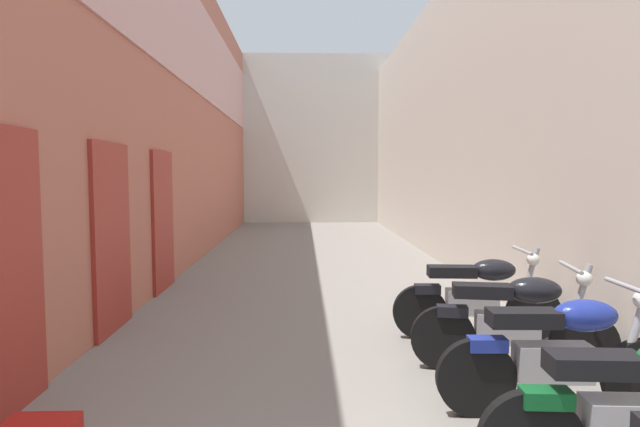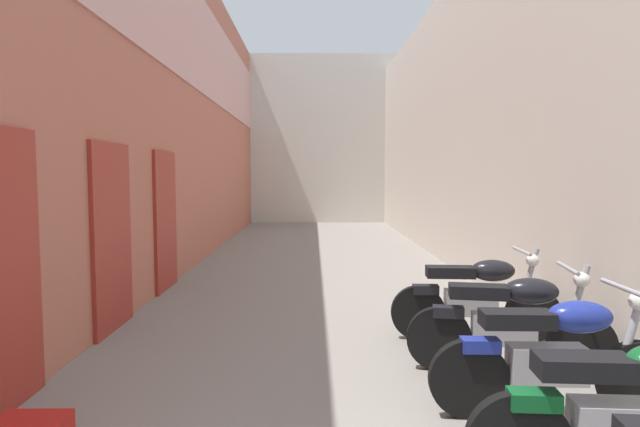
{
  "view_description": "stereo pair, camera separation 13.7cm",
  "coord_description": "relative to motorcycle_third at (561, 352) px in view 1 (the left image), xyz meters",
  "views": [
    {
      "loc": [
        -0.32,
        -0.45,
        1.83
      ],
      "look_at": [
        -0.09,
        6.39,
        1.32
      ],
      "focal_mm": 29.12,
      "sensor_mm": 36.0,
      "label": 1
    },
    {
      "loc": [
        -0.18,
        -0.46,
        1.83
      ],
      "look_at": [
        -0.09,
        6.39,
        1.32
      ],
      "focal_mm": 29.12,
      "sensor_mm": 36.0,
      "label": 2
    }
  ],
  "objects": [
    {
      "name": "ground_plane",
      "position": [
        -1.62,
        4.38,
        -0.5
      ],
      "size": [
        35.33,
        35.33,
        0.0
      ],
      "primitive_type": "plane",
      "color": "gray"
    },
    {
      "name": "building_left",
      "position": [
        -4.37,
        6.32,
        2.7
      ],
      "size": [
        0.45,
        19.33,
        6.36
      ],
      "color": "#B76651",
      "rests_on": "ground"
    },
    {
      "name": "building_right",
      "position": [
        1.14,
        6.37,
        2.37
      ],
      "size": [
        0.45,
        19.33,
        5.75
      ],
      "color": "beige",
      "rests_on": "ground"
    },
    {
      "name": "building_far_end",
      "position": [
        -1.62,
        17.04,
        2.69
      ],
      "size": [
        8.12,
        2.0,
        6.38
      ],
      "primitive_type": "cube",
      "color": "beige",
      "rests_on": "ground"
    },
    {
      "name": "motorcycle_third",
      "position": [
        0.0,
        0.0,
        0.0
      ],
      "size": [
        1.85,
        0.58,
        1.04
      ],
      "color": "black",
      "rests_on": "ground"
    },
    {
      "name": "motorcycle_fourth",
      "position": [
        -0.0,
        0.87,
        0.0
      ],
      "size": [
        1.84,
        0.58,
        1.04
      ],
      "color": "black",
      "rests_on": "ground"
    },
    {
      "name": "motorcycle_fifth",
      "position": [
        -0.0,
        1.86,
        0.0
      ],
      "size": [
        1.85,
        0.58,
        1.04
      ],
      "color": "black",
      "rests_on": "ground"
    }
  ]
}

